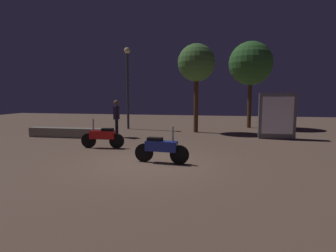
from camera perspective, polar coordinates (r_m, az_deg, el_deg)
The scene contains 9 objects.
ground_plane at distance 8.56m, azimuth -4.33°, elevation -7.41°, with size 40.00×40.00×0.00m, color brown.
motorcycle_blue_foreground at distance 8.48m, azimuth -1.35°, elevation -4.50°, with size 1.66×0.39×1.11m.
motorcycle_red_parked_left at distance 11.13m, azimuth -12.89°, elevation -2.08°, with size 1.66×0.38×1.11m.
person_rider_beside at distance 13.82m, azimuth -10.22°, elevation 2.18°, with size 0.30×0.67×1.77m.
streetlamp_near at distance 17.10m, azimuth -8.06°, elevation 9.58°, with size 0.36×0.36×4.74m.
tree_left_bg at distance 15.53m, azimuth 5.68°, elevation 12.27°, with size 1.98×1.98×4.70m.
tree_center_bg at distance 18.33m, azimuth 16.14°, elevation 11.83°, with size 2.61×2.61×5.21m.
kiosk_billboard at distance 14.05m, azimuth 20.85°, elevation 1.89°, with size 1.61×0.58×2.10m.
planter_wall_low at distance 14.37m, azimuth -19.05°, elevation -1.27°, with size 3.98×0.50×0.45m.
Camera 1 is at (2.25, -8.01, 2.02)m, focal length 30.61 mm.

